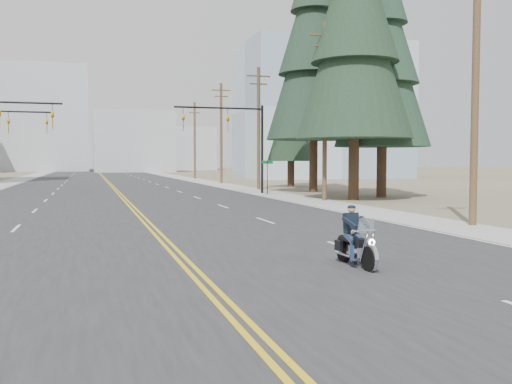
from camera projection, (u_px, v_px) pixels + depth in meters
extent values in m
plane|color=#776D56|center=(207.00, 288.00, 11.73)|extent=(400.00, 400.00, 0.00)
cube|color=#303033|center=(106.00, 180.00, 78.76)|extent=(20.00, 200.00, 0.01)
cube|color=#A5A5A0|center=(16.00, 180.00, 75.51)|extent=(3.00, 200.00, 0.01)
cube|color=#A5A5A0|center=(188.00, 179.00, 82.01)|extent=(3.00, 200.00, 0.01)
cylinder|color=black|center=(10.00, 102.00, 39.88)|extent=(7.00, 0.14, 0.14)
imported|color=#BF8C0C|center=(52.00, 113.00, 40.71)|extent=(0.21, 0.26, 1.30)
cylinder|color=black|center=(262.00, 150.00, 45.29)|extent=(0.20, 0.20, 7.00)
cylinder|color=black|center=(219.00, 108.00, 44.12)|extent=(7.00, 0.14, 0.14)
imported|color=#BF8C0C|center=(228.00, 117.00, 44.36)|extent=(0.21, 0.26, 1.30)
imported|color=#BF8C0C|center=(183.00, 116.00, 43.37)|extent=(0.21, 0.26, 1.30)
cylinder|color=black|center=(16.00, 112.00, 47.40)|extent=(6.00, 0.14, 0.14)
imported|color=#BF8C0C|center=(8.00, 119.00, 47.27)|extent=(0.21, 0.26, 1.30)
imported|color=#BF8C0C|center=(47.00, 120.00, 48.12)|extent=(0.21, 0.26, 1.30)
cylinder|color=black|center=(267.00, 178.00, 43.44)|extent=(0.06, 0.06, 2.60)
cube|color=#0C5926|center=(267.00, 162.00, 43.37)|extent=(0.90, 0.03, 0.25)
cylinder|color=brown|center=(475.00, 88.00, 22.62)|extent=(0.30, 0.30, 11.00)
cylinder|color=brown|center=(325.00, 112.00, 36.97)|extent=(0.30, 0.30, 11.50)
cube|color=brown|center=(325.00, 35.00, 36.70)|extent=(2.20, 0.12, 0.12)
cube|color=brown|center=(325.00, 46.00, 36.74)|extent=(1.60, 0.12, 0.12)
cylinder|color=brown|center=(259.00, 129.00, 51.35)|extent=(0.30, 0.30, 11.00)
cube|color=brown|center=(259.00, 76.00, 51.09)|extent=(2.20, 0.12, 0.12)
cube|color=brown|center=(259.00, 84.00, 51.13)|extent=(1.60, 0.12, 0.12)
cylinder|color=brown|center=(221.00, 134.00, 65.70)|extent=(0.30, 0.30, 11.50)
cube|color=brown|center=(221.00, 90.00, 65.43)|extent=(2.20, 0.12, 0.12)
cube|color=brown|center=(221.00, 96.00, 65.47)|extent=(1.60, 0.12, 0.12)
cylinder|color=brown|center=(195.00, 141.00, 81.99)|extent=(0.30, 0.30, 11.00)
cube|color=brown|center=(195.00, 108.00, 81.74)|extent=(2.20, 0.12, 0.12)
cube|color=brown|center=(195.00, 113.00, 81.77)|extent=(1.60, 0.12, 0.12)
cube|color=#9EB5CC|center=(320.00, 113.00, 87.26)|extent=(24.00, 16.00, 20.00)
cube|color=#ADB2B7|center=(133.00, 142.00, 133.31)|extent=(18.00, 14.00, 14.00)
cube|color=#B7BCC6|center=(284.00, 132.00, 127.88)|extent=(16.00, 12.00, 18.00)
cube|color=#ADB2B7|center=(47.00, 119.00, 141.69)|extent=(20.00, 15.00, 26.00)
cube|color=#B7BCC6|center=(188.00, 149.00, 162.11)|extent=(14.00, 14.00, 12.00)
cylinder|color=#382619|center=(354.00, 170.00, 37.71)|extent=(0.79, 0.79, 4.06)
cone|color=black|center=(355.00, 46.00, 37.26)|extent=(7.66, 7.66, 12.17)
cylinder|color=#382619|center=(382.00, 172.00, 40.67)|extent=(0.79, 0.79, 3.61)
cone|color=#183121|center=(383.00, 70.00, 40.27)|extent=(6.76, 6.76, 10.82)
cone|color=#183121|center=(383.00, 26.00, 40.10)|extent=(5.07, 5.07, 8.12)
cylinder|color=#382619|center=(313.00, 166.00, 47.39)|extent=(0.76, 0.76, 4.37)
cone|color=black|center=(314.00, 60.00, 46.91)|extent=(7.86, 7.86, 13.10)
cone|color=black|center=(314.00, 14.00, 46.71)|extent=(5.90, 5.90, 9.83)
cylinder|color=#382619|center=(291.00, 174.00, 57.09)|extent=(0.60, 0.60, 2.58)
cone|color=black|center=(291.00, 122.00, 56.81)|extent=(4.81, 4.81, 7.74)
cone|color=black|center=(291.00, 100.00, 56.69)|extent=(3.61, 3.61, 5.80)
cone|color=black|center=(291.00, 78.00, 56.57)|extent=(2.41, 2.41, 4.13)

